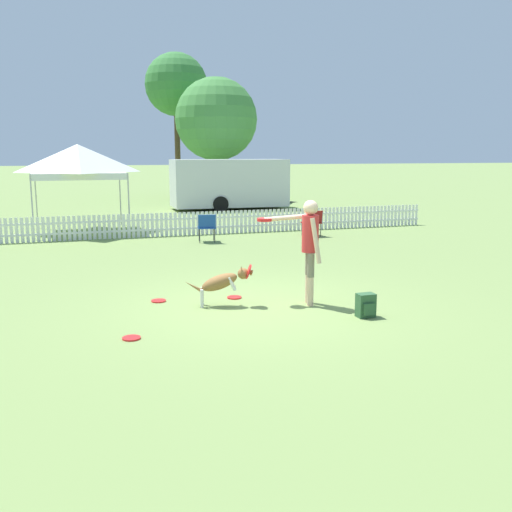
{
  "coord_description": "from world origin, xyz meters",
  "views": [
    {
      "loc": [
        -3.0,
        -8.76,
        2.52
      ],
      "look_at": [
        -0.04,
        0.07,
        0.84
      ],
      "focal_mm": 40.0,
      "sensor_mm": 36.0,
      "label": 1
    }
  ],
  "objects_px": {
    "canopy_tent_main": "(78,161)",
    "tree_right_grove": "(216,119)",
    "handler_person": "(308,239)",
    "leaping_dog": "(223,281)",
    "frisbee_near_dog": "(131,338)",
    "frisbee_midfield": "(234,297)",
    "frisbee_near_handler": "(159,301)",
    "tree_left_grove": "(176,85)",
    "equipment_trailer": "(229,183)",
    "folding_chair_center": "(207,226)",
    "folding_chair_blue_left": "(313,221)",
    "backpack_on_grass": "(366,306)"
  },
  "relations": [
    {
      "from": "handler_person",
      "to": "tree_left_grove",
      "type": "relative_size",
      "value": 0.21
    },
    {
      "from": "leaping_dog",
      "to": "folding_chair_center",
      "type": "distance_m",
      "value": 7.01
    },
    {
      "from": "frisbee_midfield",
      "to": "tree_right_grove",
      "type": "xyz_separation_m",
      "value": [
        5.06,
        20.44,
        4.28
      ]
    },
    {
      "from": "frisbee_midfield",
      "to": "backpack_on_grass",
      "type": "xyz_separation_m",
      "value": [
        1.61,
        -1.79,
        0.17
      ]
    },
    {
      "from": "folding_chair_blue_left",
      "to": "handler_person",
      "type": "bearing_deg",
      "value": 61.25
    },
    {
      "from": "frisbee_near_handler",
      "to": "tree_right_grove",
      "type": "bearing_deg",
      "value": 72.55
    },
    {
      "from": "leaping_dog",
      "to": "handler_person",
      "type": "bearing_deg",
      "value": 90.32
    },
    {
      "from": "frisbee_near_dog",
      "to": "folding_chair_center",
      "type": "relative_size",
      "value": 0.31
    },
    {
      "from": "leaping_dog",
      "to": "frisbee_midfield",
      "type": "relative_size",
      "value": 4.48
    },
    {
      "from": "frisbee_near_dog",
      "to": "tree_right_grove",
      "type": "relative_size",
      "value": 0.04
    },
    {
      "from": "folding_chair_center",
      "to": "tree_right_grove",
      "type": "bearing_deg",
      "value": -95.62
    },
    {
      "from": "leaping_dog",
      "to": "folding_chair_blue_left",
      "type": "xyz_separation_m",
      "value": [
        4.8,
        7.04,
        0.05
      ]
    },
    {
      "from": "frisbee_near_handler",
      "to": "canopy_tent_main",
      "type": "xyz_separation_m",
      "value": [
        -0.96,
        9.73,
        2.26
      ]
    },
    {
      "from": "frisbee_near_dog",
      "to": "equipment_trailer",
      "type": "relative_size",
      "value": 0.04
    },
    {
      "from": "backpack_on_grass",
      "to": "frisbee_near_handler",
      "type": "bearing_deg",
      "value": 145.85
    },
    {
      "from": "tree_left_grove",
      "to": "leaping_dog",
      "type": "bearing_deg",
      "value": -99.26
    },
    {
      "from": "folding_chair_center",
      "to": "equipment_trailer",
      "type": "distance_m",
      "value": 9.92
    },
    {
      "from": "handler_person",
      "to": "folding_chair_blue_left",
      "type": "height_order",
      "value": "handler_person"
    },
    {
      "from": "equipment_trailer",
      "to": "handler_person",
      "type": "bearing_deg",
      "value": -99.2
    },
    {
      "from": "handler_person",
      "to": "backpack_on_grass",
      "type": "relative_size",
      "value": 4.72
    },
    {
      "from": "canopy_tent_main",
      "to": "leaping_dog",
      "type": "bearing_deg",
      "value": -79.35
    },
    {
      "from": "frisbee_near_dog",
      "to": "canopy_tent_main",
      "type": "bearing_deg",
      "value": 91.41
    },
    {
      "from": "frisbee_near_handler",
      "to": "tree_left_grove",
      "type": "height_order",
      "value": "tree_left_grove"
    },
    {
      "from": "frisbee_near_handler",
      "to": "frisbee_midfield",
      "type": "relative_size",
      "value": 1.0
    },
    {
      "from": "canopy_tent_main",
      "to": "tree_left_grove",
      "type": "height_order",
      "value": "tree_left_grove"
    },
    {
      "from": "leaping_dog",
      "to": "tree_left_grove",
      "type": "xyz_separation_m",
      "value": [
        4.04,
        24.78,
        5.98
      ]
    },
    {
      "from": "handler_person",
      "to": "folding_chair_blue_left",
      "type": "distance_m",
      "value": 8.16
    },
    {
      "from": "folding_chair_blue_left",
      "to": "canopy_tent_main",
      "type": "relative_size",
      "value": 0.28
    },
    {
      "from": "leaping_dog",
      "to": "frisbee_near_dog",
      "type": "relative_size",
      "value": 4.48
    },
    {
      "from": "canopy_tent_main",
      "to": "tree_right_grove",
      "type": "height_order",
      "value": "tree_right_grove"
    },
    {
      "from": "frisbee_near_handler",
      "to": "backpack_on_grass",
      "type": "distance_m",
      "value": 3.54
    },
    {
      "from": "folding_chair_center",
      "to": "tree_right_grove",
      "type": "height_order",
      "value": "tree_right_grove"
    },
    {
      "from": "leaping_dog",
      "to": "tree_right_grove",
      "type": "bearing_deg",
      "value": 179.86
    },
    {
      "from": "tree_right_grove",
      "to": "handler_person",
      "type": "bearing_deg",
      "value": -100.68
    },
    {
      "from": "leaping_dog",
      "to": "frisbee_near_handler",
      "type": "height_order",
      "value": "leaping_dog"
    },
    {
      "from": "frisbee_near_dog",
      "to": "equipment_trailer",
      "type": "bearing_deg",
      "value": 69.92
    },
    {
      "from": "backpack_on_grass",
      "to": "folding_chair_center",
      "type": "xyz_separation_m",
      "value": [
        -0.54,
        8.22,
        0.3
      ]
    },
    {
      "from": "folding_chair_blue_left",
      "to": "frisbee_near_dog",
      "type": "bearing_deg",
      "value": 48.24
    },
    {
      "from": "handler_person",
      "to": "canopy_tent_main",
      "type": "bearing_deg",
      "value": 31.58
    },
    {
      "from": "folding_chair_center",
      "to": "frisbee_midfield",
      "type": "bearing_deg",
      "value": 90.75
    },
    {
      "from": "frisbee_near_handler",
      "to": "tree_left_grove",
      "type": "bearing_deg",
      "value": 78.24
    },
    {
      "from": "frisbee_near_dog",
      "to": "folding_chair_center",
      "type": "xyz_separation_m",
      "value": [
        3.06,
        8.14,
        0.47
      ]
    },
    {
      "from": "frisbee_near_handler",
      "to": "tree_left_grove",
      "type": "xyz_separation_m",
      "value": [
        5.03,
        24.15,
        6.39
      ]
    },
    {
      "from": "frisbee_midfield",
      "to": "backpack_on_grass",
      "type": "height_order",
      "value": "backpack_on_grass"
    },
    {
      "from": "handler_person",
      "to": "tree_right_grove",
      "type": "relative_size",
      "value": 0.27
    },
    {
      "from": "frisbee_near_handler",
      "to": "canopy_tent_main",
      "type": "height_order",
      "value": "canopy_tent_main"
    },
    {
      "from": "folding_chair_blue_left",
      "to": "backpack_on_grass",
      "type": "bearing_deg",
      "value": 67.28
    },
    {
      "from": "tree_left_grove",
      "to": "tree_right_grove",
      "type": "height_order",
      "value": "tree_left_grove"
    },
    {
      "from": "handler_person",
      "to": "equipment_trailer",
      "type": "relative_size",
      "value": 0.3
    },
    {
      "from": "handler_person",
      "to": "frisbee_near_handler",
      "type": "height_order",
      "value": "handler_person"
    }
  ]
}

